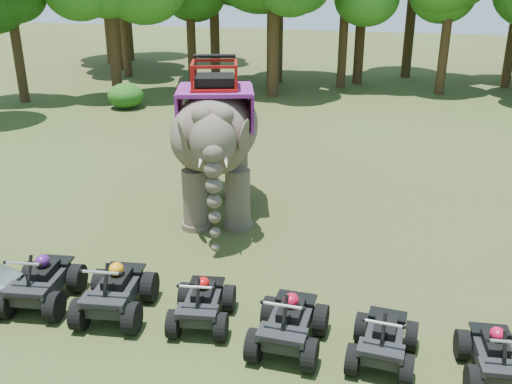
# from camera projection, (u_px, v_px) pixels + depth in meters

# --- Properties ---
(ground) EXTENTS (110.00, 110.00, 0.00)m
(ground) POSITION_uv_depth(u_px,v_px,m) (242.00, 290.00, 12.68)
(ground) COLOR #47381E
(ground) RESTS_ON ground
(elephant) EXTENTS (3.80, 5.72, 4.43)m
(elephant) POSITION_uv_depth(u_px,v_px,m) (216.00, 139.00, 15.96)
(elephant) COLOR brown
(elephant) RESTS_ON ground
(atv_0) EXTENTS (1.53, 1.93, 1.31)m
(atv_0) POSITION_uv_depth(u_px,v_px,m) (41.00, 276.00, 11.98)
(atv_0) COLOR black
(atv_0) RESTS_ON ground
(atv_1) EXTENTS (1.56, 1.98, 1.34)m
(atv_1) POSITION_uv_depth(u_px,v_px,m) (115.00, 285.00, 11.60)
(atv_1) COLOR black
(atv_1) RESTS_ON ground
(atv_2) EXTENTS (1.39, 1.74, 1.17)m
(atv_2) POSITION_uv_depth(u_px,v_px,m) (202.00, 297.00, 11.33)
(atv_2) COLOR black
(atv_2) RESTS_ON ground
(atv_3) EXTENTS (1.29, 1.76, 1.29)m
(atv_3) POSITION_uv_depth(u_px,v_px,m) (289.00, 317.00, 10.59)
(atv_3) COLOR black
(atv_3) RESTS_ON ground
(atv_4) EXTENTS (1.24, 1.64, 1.17)m
(atv_4) POSITION_uv_depth(u_px,v_px,m) (384.00, 333.00, 10.22)
(atv_4) COLOR black
(atv_4) RESTS_ON ground
(atv_5) EXTENTS (1.29, 1.66, 1.14)m
(atv_5) POSITION_uv_depth(u_px,v_px,m) (497.00, 350.00, 9.80)
(atv_5) COLOR black
(atv_5) RESTS_ON ground
(tree_0) EXTENTS (6.81, 6.81, 9.73)m
(tree_0) POSITION_uv_depth(u_px,v_px,m) (362.00, 0.00, 33.26)
(tree_0) COLOR #195114
(tree_0) RESTS_ON ground
(tree_1) EXTENTS (5.04, 5.04, 7.20)m
(tree_1) POSITION_uv_depth(u_px,v_px,m) (447.00, 28.00, 30.78)
(tree_1) COLOR #195114
(tree_1) RESTS_ON ground
(tree_24) EXTENTS (4.73, 4.73, 6.76)m
(tree_24) POSITION_uv_depth(u_px,v_px,m) (15.00, 36.00, 29.05)
(tree_24) COLOR #195114
(tree_24) RESTS_ON ground
(tree_25) EXTENTS (5.78, 5.78, 8.26)m
(tree_25) POSITION_uv_depth(u_px,v_px,m) (111.00, 20.00, 29.50)
(tree_25) COLOR #195114
(tree_25) RESTS_ON ground
(tree_26) EXTENTS (5.17, 5.17, 7.38)m
(tree_26) POSITION_uv_depth(u_px,v_px,m) (191.00, 22.00, 33.21)
(tree_26) COLOR #195114
(tree_26) RESTS_ON ground
(tree_27) EXTENTS (5.70, 5.70, 8.14)m
(tree_27) POSITION_uv_depth(u_px,v_px,m) (274.00, 20.00, 30.04)
(tree_27) COLOR #195114
(tree_27) RESTS_ON ground
(tree_28) EXTENTS (5.47, 5.47, 7.82)m
(tree_28) POSITION_uv_depth(u_px,v_px,m) (123.00, 14.00, 35.70)
(tree_28) COLOR #195114
(tree_28) RESTS_ON ground
(tree_29) EXTENTS (4.98, 4.98, 7.11)m
(tree_29) POSITION_uv_depth(u_px,v_px,m) (107.00, 13.00, 40.67)
(tree_29) COLOR #195114
(tree_29) RESTS_ON ground
(tree_30) EXTENTS (6.37, 6.37, 9.10)m
(tree_30) POSITION_uv_depth(u_px,v_px,m) (214.00, 5.00, 33.94)
(tree_30) COLOR #195114
(tree_30) RESTS_ON ground
(tree_34) EXTENTS (6.27, 6.27, 8.95)m
(tree_34) POSITION_uv_depth(u_px,v_px,m) (272.00, 10.00, 31.31)
(tree_34) COLOR #195114
(tree_34) RESTS_ON ground
(tree_36) EXTENTS (5.86, 5.86, 8.37)m
(tree_36) POSITION_uv_depth(u_px,v_px,m) (213.00, 4.00, 40.10)
(tree_36) COLOR #195114
(tree_36) RESTS_ON ground
(tree_39) EXTENTS (5.60, 5.60, 8.00)m
(tree_39) POSITION_uv_depth(u_px,v_px,m) (118.00, 9.00, 38.19)
(tree_39) COLOR #195114
(tree_39) RESTS_ON ground
(tree_40) EXTENTS (5.08, 5.08, 7.26)m
(tree_40) POSITION_uv_depth(u_px,v_px,m) (344.00, 24.00, 32.50)
(tree_40) COLOR #195114
(tree_40) RESTS_ON ground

